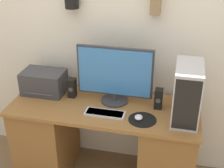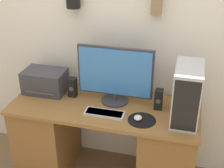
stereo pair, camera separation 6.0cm
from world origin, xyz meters
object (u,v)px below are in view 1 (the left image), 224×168
at_px(speaker_left, 72,88).
at_px(mouse, 139,117).
at_px(printer, 44,82).
at_px(speaker_right, 159,99).
at_px(keyboard, 105,113).
at_px(monitor, 115,74).
at_px(computer_tower, 187,93).

bearing_deg(speaker_left, mouse, -20.39).
bearing_deg(printer, speaker_right, -1.95).
bearing_deg(mouse, keyboard, 177.69).
bearing_deg(mouse, printer, 164.57).
xyz_separation_m(mouse, speaker_right, (0.13, 0.21, 0.07)).
xyz_separation_m(keyboard, printer, (-0.62, 0.23, 0.09)).
distance_m(keyboard, speaker_left, 0.42).
bearing_deg(monitor, mouse, -44.30).
bearing_deg(keyboard, speaker_right, 26.45).
xyz_separation_m(keyboard, speaker_right, (0.40, 0.20, 0.08)).
bearing_deg(speaker_left, monitor, 0.98).
bearing_deg(speaker_right, computer_tower, -26.19).
relative_size(mouse, speaker_left, 0.43).
bearing_deg(keyboard, monitor, 82.80).
height_order(monitor, printer, monitor).
bearing_deg(printer, speaker_left, -2.99).
relative_size(keyboard, speaker_left, 1.87).
xyz_separation_m(mouse, computer_tower, (0.34, 0.11, 0.20)).
height_order(printer, speaker_right, printer).
bearing_deg(keyboard, speaker_left, 147.80).
bearing_deg(speaker_right, keyboard, -153.55).
bearing_deg(computer_tower, speaker_left, 172.57).
height_order(keyboard, speaker_right, speaker_right).
xyz_separation_m(computer_tower, speaker_right, (-0.21, 0.11, -0.14)).
bearing_deg(computer_tower, printer, 173.53).
distance_m(printer, speaker_right, 1.02).
relative_size(keyboard, computer_tower, 0.72).
relative_size(computer_tower, speaker_left, 2.58).
bearing_deg(speaker_left, printer, 177.01).
xyz_separation_m(keyboard, mouse, (0.27, -0.01, 0.01)).
relative_size(monitor, speaker_right, 3.70).
distance_m(keyboard, speaker_right, 0.46).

